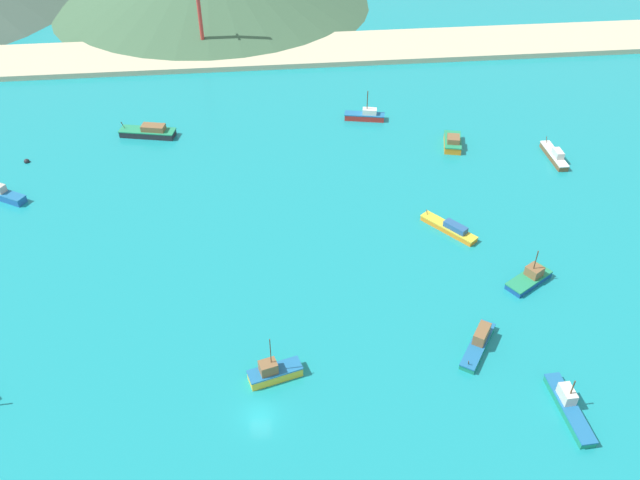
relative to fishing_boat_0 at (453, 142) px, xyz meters
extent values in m
cube|color=teal|center=(-38.38, -27.49, -1.20)|extent=(260.00, 280.00, 0.50)
cube|color=orange|center=(0.03, 0.14, -0.32)|extent=(4.50, 7.12, 1.26)
cube|color=#238C5B|center=(0.03, 0.14, 0.41)|extent=(4.59, 7.26, 0.20)
cube|color=brown|center=(-0.16, -0.66, 1.02)|extent=(2.84, 3.13, 1.03)
cube|color=#232328|center=(-57.93, 10.06, -0.37)|extent=(10.91, 5.19, 1.16)
cube|color=#238C5B|center=(-57.93, 10.06, 0.31)|extent=(11.12, 5.30, 0.20)
cube|color=brown|center=(-56.65, 9.77, 0.95)|extent=(4.81, 3.12, 1.08)
cylinder|color=#4C3823|center=(-62.54, 11.12, 1.01)|extent=(0.68, 0.27, 1.56)
cube|color=#14478C|center=(0.87, -38.57, -0.54)|extent=(7.62, 6.19, 0.82)
cube|color=#238C5B|center=(0.87, -38.57, -0.03)|extent=(7.77, 6.32, 0.20)
cube|color=brown|center=(1.65, -38.07, 0.79)|extent=(2.82, 2.80, 1.44)
cylinder|color=#4C3823|center=(1.30, -38.30, 3.11)|extent=(0.16, 0.16, 3.20)
cube|color=orange|center=(-7.45, -25.45, -0.58)|extent=(7.55, 8.79, 0.75)
cube|color=gold|center=(-7.45, -25.45, -0.10)|extent=(7.70, 8.96, 0.20)
cube|color=#28568C|center=(-6.69, -26.40, 0.47)|extent=(3.49, 3.87, 0.94)
cylinder|color=#4C3823|center=(-10.19, -22.03, 0.32)|extent=(0.39, 0.44, 1.02)
cube|color=brown|center=(17.49, -6.26, -0.48)|extent=(1.92, 9.15, 0.93)
cube|color=white|center=(17.49, -6.26, 0.08)|extent=(1.96, 9.33, 0.20)
cube|color=beige|center=(17.51, -7.40, 0.82)|extent=(1.39, 2.64, 1.27)
cylinder|color=#4C3823|center=(17.44, -2.15, 0.64)|extent=(0.13, 0.56, 1.27)
cube|color=red|center=(-14.94, 12.25, -0.39)|extent=(8.17, 3.68, 1.12)
cube|color=#1E669E|center=(-14.94, 12.25, 0.27)|extent=(8.33, 3.75, 0.20)
cube|color=silver|center=(-13.97, 12.04, 0.93)|extent=(3.07, 2.11, 1.12)
cylinder|color=#4C3823|center=(-14.52, 12.16, 3.39)|extent=(0.19, 0.19, 3.81)
cube|color=#1E5BA8|center=(-79.61, -9.17, -0.39)|extent=(7.42, 5.50, 1.12)
cube|color=#1E669E|center=(-79.61, -9.17, 0.27)|extent=(7.57, 5.61, 0.20)
cube|color=#198466|center=(-10.11, -50.06, -0.57)|extent=(6.58, 8.33, 0.76)
cube|color=#1E669E|center=(-10.11, -50.06, -0.09)|extent=(6.71, 8.50, 0.20)
cube|color=brown|center=(-9.49, -49.16, 0.81)|extent=(3.05, 3.51, 1.59)
cylinder|color=#4C3823|center=(-12.35, -53.31, 0.35)|extent=(0.37, 0.46, 1.04)
cube|color=#198466|center=(-2.34, -60.76, -0.53)|extent=(2.37, 9.95, 0.84)
cube|color=#1E669E|center=(-2.34, -60.76, -0.01)|extent=(2.42, 10.15, 0.20)
cube|color=beige|center=(-2.40, -59.53, 0.85)|extent=(1.55, 2.54, 1.51)
cylinder|color=#4C3823|center=(-2.37, -60.02, 2.71)|extent=(0.17, 0.17, 2.20)
cube|color=gold|center=(-36.27, -51.99, -0.32)|extent=(6.87, 3.86, 1.26)
cube|color=#1E669E|center=(-36.27, -51.99, 0.41)|extent=(7.01, 3.94, 0.20)
cube|color=brown|center=(-37.05, -52.21, 1.27)|extent=(2.47, 2.15, 1.52)
cylinder|color=#4C3823|center=(-36.65, -52.09, 4.04)|extent=(0.12, 0.12, 4.02)
sphere|color=#232328|center=(-79.11, 2.57, -0.78)|extent=(1.00, 1.00, 1.00)
cube|color=#C6B793|center=(-38.38, 47.40, -0.35)|extent=(247.00, 18.71, 1.20)
cylinder|color=#B7332D|center=(-48.39, 48.53, 11.47)|extent=(0.89, 0.89, 24.85)
camera|label=1|loc=(-36.16, -103.98, 62.47)|focal=36.40mm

